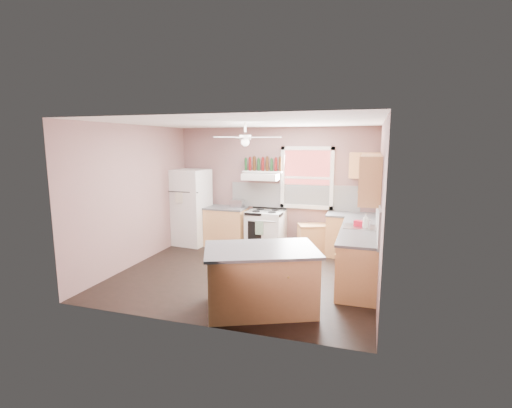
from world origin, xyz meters
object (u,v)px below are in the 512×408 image
(refrigerator, at_px, (191,207))
(toaster, at_px, (237,204))
(cart, at_px, (313,238))
(island, at_px, (261,280))
(stove, at_px, (266,230))

(refrigerator, xyz_separation_m, toaster, (1.09, 0.15, 0.11))
(cart, distance_m, island, 3.02)
(refrigerator, height_order, island, refrigerator)
(refrigerator, relative_size, cart, 2.83)
(refrigerator, height_order, stove, refrigerator)
(stove, xyz_separation_m, island, (0.77, -2.98, 0.00))
(cart, bearing_deg, toaster, 158.67)
(refrigerator, height_order, toaster, refrigerator)
(refrigerator, distance_m, island, 3.84)
(cart, bearing_deg, refrigerator, 161.59)
(toaster, xyz_separation_m, cart, (1.74, 0.01, -0.68))
(toaster, bearing_deg, stove, 3.04)
(toaster, bearing_deg, island, -59.84)
(stove, relative_size, cart, 1.39)
(island, bearing_deg, cart, 61.08)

